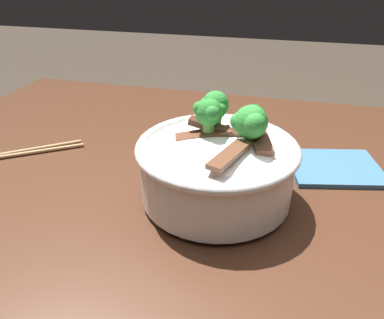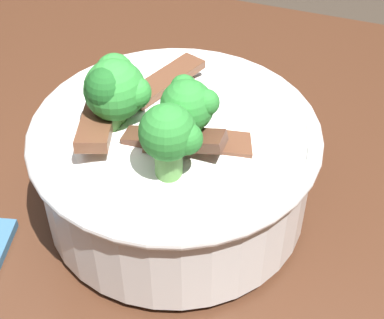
% 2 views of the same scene
% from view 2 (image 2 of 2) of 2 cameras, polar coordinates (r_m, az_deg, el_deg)
% --- Properties ---
extents(dining_table, '(1.41, 0.85, 0.74)m').
position_cam_2_polar(dining_table, '(0.60, -10.68, -12.31)').
color(dining_table, '#472819').
rests_on(dining_table, ground).
extents(rice_bowl, '(0.23, 0.23, 0.15)m').
position_cam_2_polar(rice_bowl, '(0.48, -1.75, 0.29)').
color(rice_bowl, white).
rests_on(rice_bowl, dining_table).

